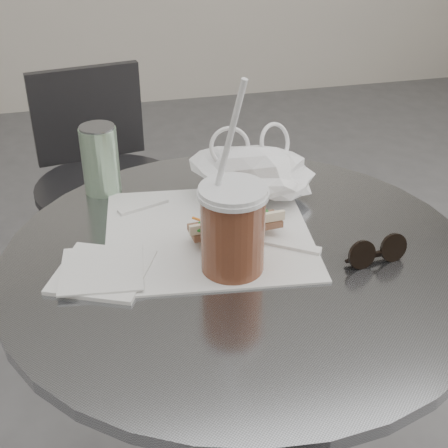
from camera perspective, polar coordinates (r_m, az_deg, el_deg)
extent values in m
cylinder|color=slate|center=(1.24, 1.27, -17.13)|extent=(0.08, 0.08, 0.71)
cylinder|color=slate|center=(1.00, 1.51, -3.14)|extent=(0.76, 0.76, 0.02)
cylinder|color=#2E2E30|center=(2.04, -9.28, -8.47)|extent=(0.36, 0.36, 0.02)
cylinder|color=#2E2E30|center=(1.90, -9.85, -3.11)|extent=(0.06, 0.06, 0.48)
cylinder|color=#2E2E30|center=(1.78, -10.53, 3.31)|extent=(0.41, 0.41, 0.02)
cube|color=#2E2E30|center=(1.89, -12.37, 9.79)|extent=(0.32, 0.08, 0.28)
cube|color=white|center=(1.04, -1.48, -0.90)|extent=(0.37, 0.35, 0.00)
ellipsoid|color=#B68445|center=(1.02, 1.03, -0.87)|extent=(0.19, 0.08, 0.02)
cube|color=brown|center=(1.01, 1.04, -0.14)|extent=(0.15, 0.06, 0.01)
ellipsoid|color=#B68445|center=(1.00, 0.95, 1.10)|extent=(0.19, 0.08, 0.03)
cylinder|color=brown|center=(0.92, 0.80, -0.90)|extent=(0.10, 0.10, 0.13)
cylinder|color=silver|center=(0.88, 0.83, 2.98)|extent=(0.10, 0.10, 0.01)
cylinder|color=white|center=(0.87, 0.03, 5.95)|extent=(0.06, 0.05, 0.24)
cylinder|color=black|center=(0.97, 12.50, -2.79)|extent=(0.05, 0.02, 0.05)
cylinder|color=black|center=(1.00, 15.23, -2.12)|extent=(0.05, 0.02, 0.05)
cube|color=black|center=(0.99, 13.85, -2.71)|extent=(0.02, 0.01, 0.00)
cube|color=white|center=(0.96, -11.07, -4.31)|extent=(0.18, 0.18, 0.01)
cube|color=white|center=(0.96, -11.10, -4.06)|extent=(0.14, 0.14, 0.00)
cylinder|color=#56945A|center=(1.17, -11.24, 5.74)|extent=(0.07, 0.07, 0.12)
cylinder|color=slate|center=(1.14, -11.56, 8.66)|extent=(0.06, 0.06, 0.00)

